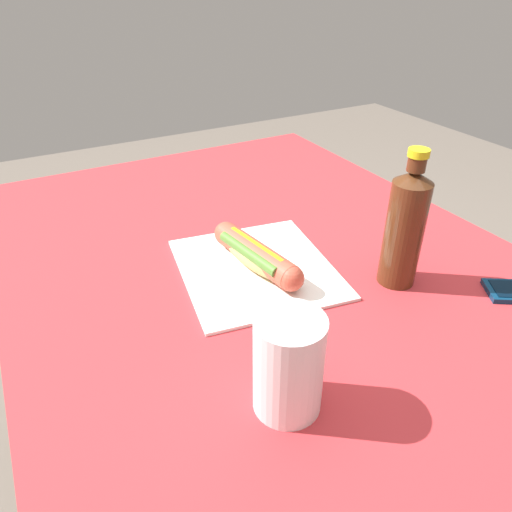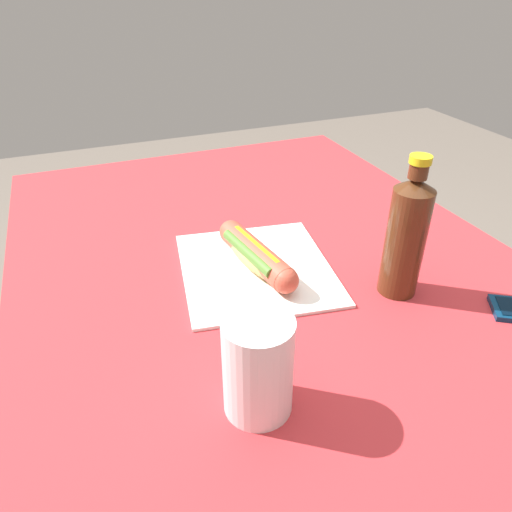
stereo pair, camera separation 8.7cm
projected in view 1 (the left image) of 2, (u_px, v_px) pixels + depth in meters
The scene contains 6 objects.
ground_plane at pixel (257, 473), 1.33m from camera, with size 6.00×6.00×0.00m, color #6B6056.
dining_table at pixel (257, 299), 1.01m from camera, with size 1.22×0.95×0.73m.
paper_wrapper at pixel (256, 268), 0.89m from camera, with size 0.30×0.27×0.01m, color white.
hot_dog at pixel (256, 255), 0.87m from camera, with size 0.24×0.08×0.05m.
soda_bottle at pixel (405, 227), 0.80m from camera, with size 0.07×0.07×0.25m.
drinking_cup at pixel (288, 365), 0.58m from camera, with size 0.09×0.09×0.14m, color white.
Camera 1 is at (-0.71, 0.39, 1.22)m, focal length 33.21 mm.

